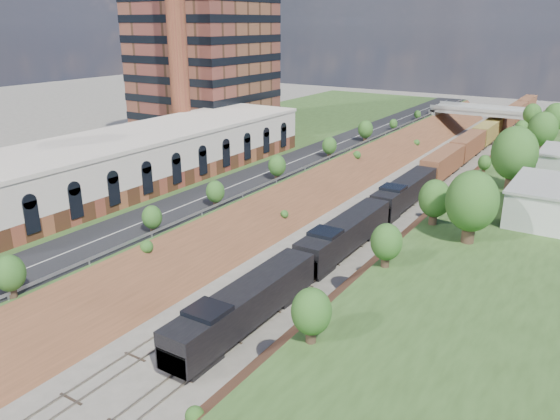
# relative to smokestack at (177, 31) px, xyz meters

# --- Properties ---
(platform_left) EXTENTS (44.00, 180.00, 5.00)m
(platform_left) POSITION_rel_smokestack_xyz_m (3.00, 4.00, -22.50)
(platform_left) COLOR #324C1F
(platform_left) RESTS_ON ground
(embankment_left) EXTENTS (10.00, 180.00, 10.00)m
(embankment_left) POSITION_rel_smokestack_xyz_m (25.00, 4.00, -25.00)
(embankment_left) COLOR brown
(embankment_left) RESTS_ON ground
(embankment_right) EXTENTS (10.00, 180.00, 10.00)m
(embankment_right) POSITION_rel_smokestack_xyz_m (47.00, 4.00, -25.00)
(embankment_right) COLOR brown
(embankment_right) RESTS_ON ground
(rail_left_track) EXTENTS (1.58, 180.00, 0.18)m
(rail_left_track) POSITION_rel_smokestack_xyz_m (33.40, 4.00, -24.91)
(rail_left_track) COLOR gray
(rail_left_track) RESTS_ON ground
(rail_right_track) EXTENTS (1.58, 180.00, 0.18)m
(rail_right_track) POSITION_rel_smokestack_xyz_m (38.60, 4.00, -24.91)
(rail_right_track) COLOR gray
(rail_right_track) RESTS_ON ground
(road) EXTENTS (8.00, 180.00, 0.10)m
(road) POSITION_rel_smokestack_xyz_m (20.50, 4.00, -19.95)
(road) COLOR black
(road) RESTS_ON platform_left
(guardrail) EXTENTS (0.10, 171.00, 0.70)m
(guardrail) POSITION_rel_smokestack_xyz_m (24.60, 3.80, -19.45)
(guardrail) COLOR #99999E
(guardrail) RESTS_ON platform_left
(commercial_building) EXTENTS (14.30, 62.30, 7.00)m
(commercial_building) POSITION_rel_smokestack_xyz_m (8.00, -18.00, -16.49)
(commercial_building) COLOR brown
(commercial_building) RESTS_ON platform_left
(smokestack) EXTENTS (3.20, 3.20, 40.00)m
(smokestack) POSITION_rel_smokestack_xyz_m (0.00, 0.00, 0.00)
(smokestack) COLOR brown
(smokestack) RESTS_ON platform_left
(overpass) EXTENTS (24.50, 8.30, 7.40)m
(overpass) POSITION_rel_smokestack_xyz_m (36.00, 66.00, -20.08)
(overpass) COLOR gray
(overpass) RESTS_ON ground
(white_building_near) EXTENTS (9.00, 12.00, 4.00)m
(white_building_near) POSITION_rel_smokestack_xyz_m (59.50, -4.00, -18.00)
(white_building_near) COLOR silver
(white_building_near) RESTS_ON platform_right
(tree_right_large) EXTENTS (5.25, 5.25, 7.61)m
(tree_right_large) POSITION_rel_smokestack_xyz_m (53.00, -16.00, -15.62)
(tree_right_large) COLOR #473323
(tree_right_large) RESTS_ON platform_right
(tree_left_crest) EXTENTS (2.45, 2.45, 3.55)m
(tree_left_crest) POSITION_rel_smokestack_xyz_m (24.20, -36.00, -17.96)
(tree_left_crest) COLOR #473323
(tree_left_crest) RESTS_ON platform_left
(freight_train) EXTENTS (3.24, 164.66, 4.79)m
(freight_train) POSITION_rel_smokestack_xyz_m (38.60, 40.17, -22.27)
(freight_train) COLOR black
(freight_train) RESTS_ON ground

